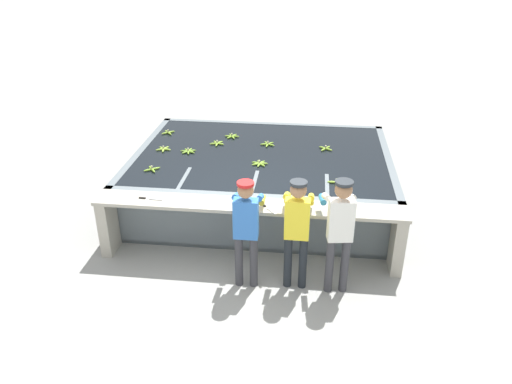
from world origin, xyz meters
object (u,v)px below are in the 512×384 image
Objects in this scene: worker_0 at (246,224)px; banana_bunch_floating_2 at (188,151)px; banana_bunch_floating_8 at (168,132)px; knife_0 at (147,198)px; banana_bunch_floating_3 at (152,169)px; banana_bunch_floating_0 at (260,163)px; worker_2 at (340,226)px; banana_bunch_floating_1 at (268,144)px; knife_1 at (266,207)px; worker_1 at (297,224)px; banana_bunch_floating_6 at (163,149)px; banana_bunch_floating_7 at (336,182)px; banana_bunch_floating_5 at (217,143)px; banana_bunch_floating_9 at (232,136)px; banana_bunch_floating_4 at (326,148)px.

worker_0 is 2.71m from banana_bunch_floating_2.
banana_bunch_floating_8 is 2.73m from knife_0.
banana_bunch_floating_0 is at bearing 14.27° from banana_bunch_floating_3.
worker_2 reaches higher than banana_bunch_floating_8.
knife_0 is (-1.51, -2.30, -0.01)m from banana_bunch_floating_1.
worker_0 is at bearing -88.71° from banana_bunch_floating_0.
worker_2 is 1.10m from knife_1.
worker_1 is 0.55m from worker_2.
banana_bunch_floating_6 is 1.88m from knife_0.
banana_bunch_floating_6 is at bearing 161.28° from banana_bunch_floating_7.
banana_bunch_floating_6 is at bearing 126.82° from worker_0.
banana_bunch_floating_3 and banana_bunch_floating_5 have the same top height.
banana_bunch_floating_8 reaches higher than knife_1.
banana_bunch_floating_5 is (-0.92, -0.07, 0.00)m from banana_bunch_floating_1.
banana_bunch_floating_3 and banana_bunch_floating_7 have the same top height.
banana_bunch_floating_7 is at bearing -33.62° from banana_bunch_floating_5.
banana_bunch_floating_8 is (-3.15, 3.22, -0.04)m from worker_2.
knife_1 is (1.95, -1.05, -0.01)m from banana_bunch_floating_3.
banana_bunch_floating_0 is 0.89m from banana_bunch_floating_1.
worker_2 reaches higher than banana_bunch_floating_5.
knife_0 is at bearing -107.00° from banana_bunch_floating_9.
banana_bunch_floating_1 and banana_bunch_floating_4 have the same top height.
banana_bunch_floating_2 is 1.00× the size of banana_bunch_floating_9.
banana_bunch_floating_2 and banana_bunch_floating_3 have the same top height.
banana_bunch_floating_3 is at bearing -86.03° from banana_bunch_floating_6.
knife_1 is (1.72, -0.06, 0.00)m from knife_0.
banana_bunch_floating_1 is 1.17× the size of banana_bunch_floating_8.
worker_2 is 5.89× the size of banana_bunch_floating_5.
worker_2 is 1.37m from banana_bunch_floating_7.
banana_bunch_floating_0 is at bearing 91.29° from worker_0.
worker_1 is 5.51× the size of knife_1.
banana_bunch_floating_7 is (1.19, -1.46, 0.00)m from banana_bunch_floating_1.
knife_0 is at bearing -81.01° from banana_bunch_floating_6.
banana_bunch_floating_9 is at bearing 121.00° from worker_2.
banana_bunch_floating_4 is at bearing 36.21° from banana_bunch_floating_0.
banana_bunch_floating_6 is at bearing 174.05° from banana_bunch_floating_2.
banana_bunch_floating_6 reaches higher than knife_1.
banana_bunch_floating_0 is 1.02× the size of banana_bunch_floating_6.
banana_bunch_floating_1 and banana_bunch_floating_5 have the same top height.
worker_0 is at bearing -90.16° from banana_bunch_floating_1.
worker_0 is at bearing -71.95° from banana_bunch_floating_5.
banana_bunch_floating_5 is at bearing 119.73° from worker_1.
banana_bunch_floating_0 is 1.11× the size of banana_bunch_floating_4.
worker_1 reaches higher than banana_bunch_floating_4.
banana_bunch_floating_4 is at bearing 23.81° from banana_bunch_floating_3.
banana_bunch_floating_3 is 0.89× the size of banana_bunch_floating_5.
banana_bunch_floating_9 reaches higher than knife_1.
worker_2 is at bearing -86.74° from banana_bunch_floating_4.
banana_bunch_floating_7 is (0.15, -1.37, 0.00)m from banana_bunch_floating_4.
knife_1 is (-0.83, -2.27, -0.01)m from banana_bunch_floating_4.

